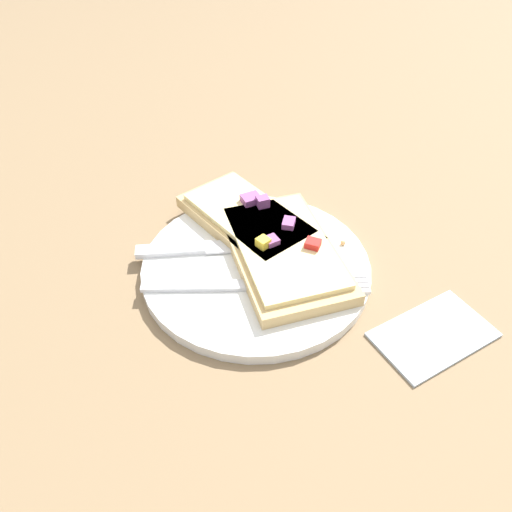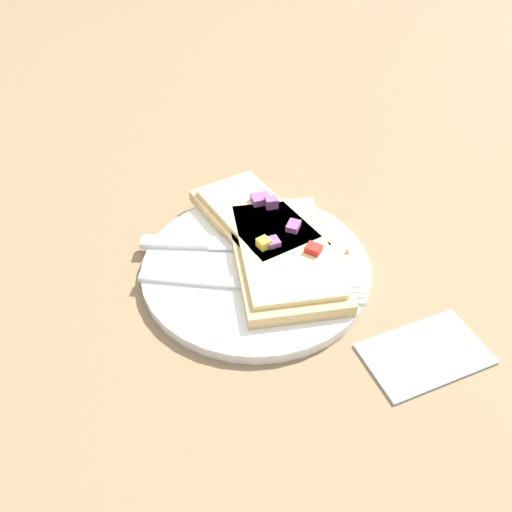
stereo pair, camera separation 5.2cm
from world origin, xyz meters
name	(u,v)px [view 1 (the left image)]	position (x,y,z in m)	size (l,w,h in m)	color
ground_plane	(256,271)	(0.00, 0.00, 0.00)	(4.00, 4.00, 0.00)	#7F6647
plate	(256,267)	(0.00, 0.00, 0.01)	(0.24, 0.24, 0.01)	white
fork	(268,285)	(-0.01, -0.04, 0.01)	(0.21, 0.13, 0.01)	silver
knife	(213,247)	(-0.03, 0.04, 0.01)	(0.19, 0.10, 0.01)	silver
pizza_slice_main	(284,251)	(0.03, -0.01, 0.02)	(0.14, 0.19, 0.03)	tan
pizza_slice_corner	(248,219)	(0.02, 0.06, 0.02)	(0.11, 0.18, 0.03)	tan
crumb_scatter	(290,262)	(0.03, -0.02, 0.02)	(0.10, 0.04, 0.01)	tan
napkin	(434,334)	(0.10, -0.16, 0.00)	(0.11, 0.07, 0.01)	silver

